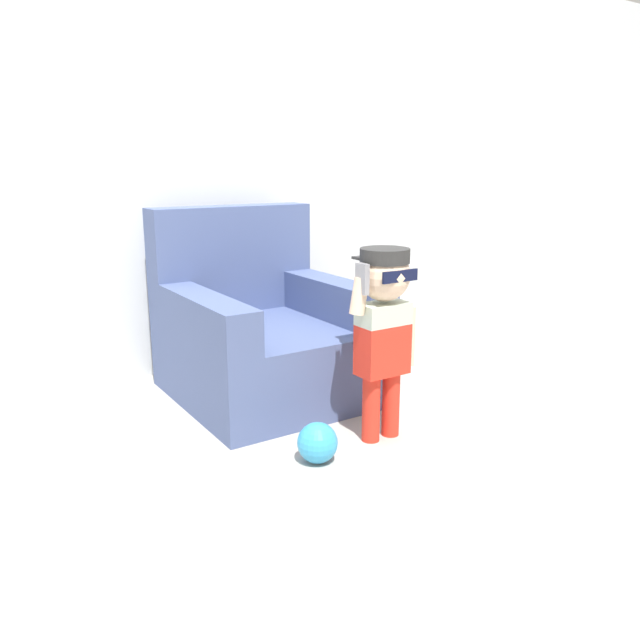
% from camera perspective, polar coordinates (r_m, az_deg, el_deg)
% --- Properties ---
extents(ground_plane, '(10.00, 10.00, 0.00)m').
position_cam_1_polar(ground_plane, '(3.35, -7.64, -7.49)').
color(ground_plane, '#ADA89E').
extents(wall_back, '(10.00, 0.05, 2.60)m').
position_cam_1_polar(wall_back, '(3.77, -13.09, 14.89)').
color(wall_back, silver).
rests_on(wall_back, ground_plane).
extents(armchair, '(0.94, 1.03, 1.00)m').
position_cam_1_polar(armchair, '(3.40, -5.34, -1.25)').
color(armchair, '#475684').
rests_on(armchair, ground_plane).
extents(person_child, '(0.36, 0.27, 0.87)m').
position_cam_1_polar(person_child, '(2.75, 5.84, 0.54)').
color(person_child, red).
rests_on(person_child, ground_plane).
extents(side_table, '(0.37, 0.37, 0.44)m').
position_cam_1_polar(side_table, '(3.91, 3.81, -0.11)').
color(side_table, '#333333').
rests_on(side_table, ground_plane).
extents(toy_ball, '(0.17, 0.17, 0.17)m').
position_cam_1_polar(toy_ball, '(2.67, -0.23, -11.16)').
color(toy_ball, '#3399D1').
rests_on(toy_ball, ground_plane).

